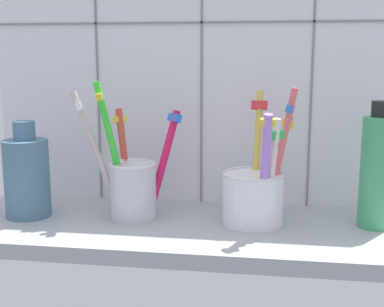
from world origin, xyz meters
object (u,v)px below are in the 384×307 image
at_px(toothbrush_cup_left, 132,183).
at_px(toothbrush_cup_right, 255,192).
at_px(ceramic_vase, 27,176).
at_px(soap_bottle, 377,170).

bearing_deg(toothbrush_cup_left, toothbrush_cup_right, -0.90).
relative_size(toothbrush_cup_left, toothbrush_cup_right, 1.04).
relative_size(toothbrush_cup_right, ceramic_vase, 1.36).
distance_m(toothbrush_cup_left, toothbrush_cup_right, 0.17).
bearing_deg(soap_bottle, ceramic_vase, -177.27).
distance_m(toothbrush_cup_right, ceramic_vase, 0.32).
height_order(toothbrush_cup_right, soap_bottle, toothbrush_cup_right).
bearing_deg(toothbrush_cup_right, toothbrush_cup_left, 179.10).
bearing_deg(ceramic_vase, toothbrush_cup_right, 2.48).
bearing_deg(ceramic_vase, toothbrush_cup_left, 6.36).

